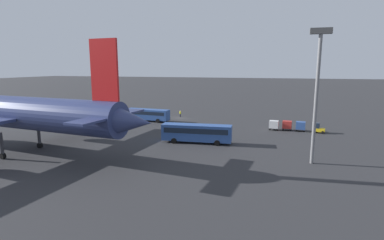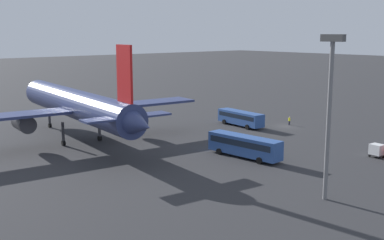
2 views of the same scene
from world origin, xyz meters
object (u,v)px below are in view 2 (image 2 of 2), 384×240
object	(u,v)px
shuttle_bus_far	(244,145)
worker_person	(289,121)
shuttle_bus_near	(241,117)
cargo_cart_white	(377,150)
airplane	(77,105)

from	to	relation	value
shuttle_bus_far	worker_person	bearing A→B (deg)	-70.05
shuttle_bus_near	shuttle_bus_far	bearing A→B (deg)	138.97
cargo_cart_white	shuttle_bus_far	bearing A→B (deg)	49.77
shuttle_bus_far	cargo_cart_white	bearing A→B (deg)	-134.89
airplane	cargo_cart_white	bearing A→B (deg)	-137.36
airplane	shuttle_bus_near	world-z (taller)	airplane
shuttle_bus_near	shuttle_bus_far	world-z (taller)	shuttle_bus_far
worker_person	cargo_cart_white	xyz separation A→B (m)	(-25.32, 10.82, 0.32)
shuttle_bus_far	cargo_cart_white	world-z (taller)	shuttle_bus_far
airplane	shuttle_bus_far	world-z (taller)	airplane
airplane	shuttle_bus_near	xyz separation A→B (m)	(-8.64, -32.08, -4.68)
shuttle_bus_far	airplane	bearing A→B (deg)	23.42
airplane	shuttle_bus_near	bearing A→B (deg)	-99.27
worker_person	cargo_cart_white	bearing A→B (deg)	156.85
airplane	shuttle_bus_far	distance (m)	30.44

